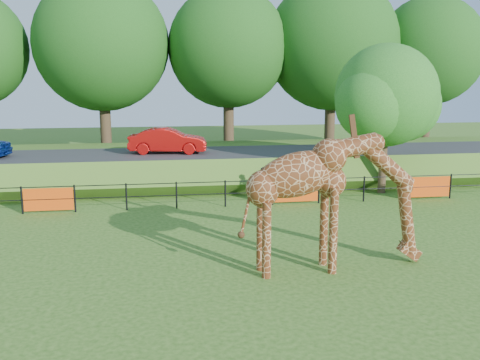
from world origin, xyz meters
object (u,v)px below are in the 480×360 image
at_px(visitor, 263,184).
at_px(giraffe, 335,202).
at_px(car_red, 168,141).
at_px(tree_east, 388,99).

bearing_deg(visitor, giraffe, 80.14).
xyz_separation_m(giraffe, car_red, (-4.26, 13.78, 0.16)).
xyz_separation_m(car_red, tree_east, (9.78, -4.50, 2.21)).
bearing_deg(car_red, tree_east, -107.63).
bearing_deg(car_red, giraffe, -155.77).
distance_m(visitor, tree_east, 6.87).
distance_m(giraffe, tree_east, 11.06).
bearing_deg(giraffe, car_red, 103.69).
relative_size(car_red, visitor, 2.66).
bearing_deg(tree_east, car_red, 155.32).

